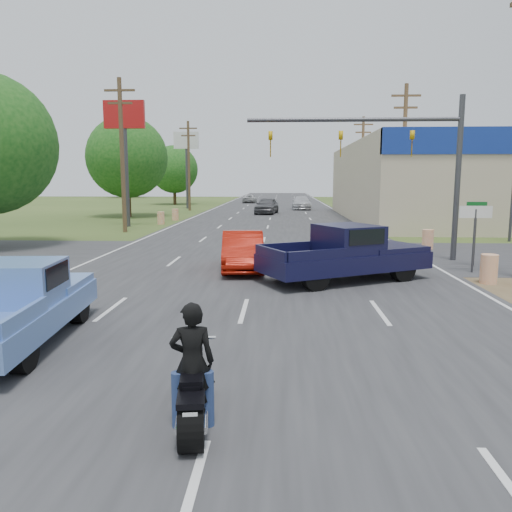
# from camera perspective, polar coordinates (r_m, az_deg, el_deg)

# --- Properties ---
(ground) EXTENTS (200.00, 200.00, 0.00)m
(ground) POSITION_cam_1_polar(r_m,az_deg,el_deg) (6.10, -7.64, -26.14)
(ground) COLOR #2F441B
(ground) RESTS_ON ground
(main_road) EXTENTS (15.00, 180.00, 0.02)m
(main_road) POSITION_cam_1_polar(r_m,az_deg,el_deg) (45.06, 1.62, 4.27)
(main_road) COLOR #2D2D30
(main_road) RESTS_ON ground
(cross_road) EXTENTS (120.00, 10.00, 0.02)m
(cross_road) POSITION_cam_1_polar(r_m,az_deg,el_deg) (23.20, 0.43, 0.09)
(cross_road) COLOR #2D2D30
(cross_road) RESTS_ON ground
(utility_pole_2) EXTENTS (2.00, 0.28, 10.00)m
(utility_pole_2) POSITION_cam_1_polar(r_m,az_deg,el_deg) (36.96, 16.52, 11.19)
(utility_pole_2) COLOR #4C3823
(utility_pole_2) RESTS_ON ground
(utility_pole_3) EXTENTS (2.00, 0.28, 10.00)m
(utility_pole_3) POSITION_cam_1_polar(r_m,az_deg,el_deg) (54.62, 12.05, 10.43)
(utility_pole_3) COLOR #4C3823
(utility_pole_3) RESTS_ON ground
(utility_pole_5) EXTENTS (2.00, 0.28, 10.00)m
(utility_pole_5) POSITION_cam_1_polar(r_m,az_deg,el_deg) (34.59, -15.07, 11.45)
(utility_pole_5) COLOR #4C3823
(utility_pole_5) RESTS_ON ground
(utility_pole_6) EXTENTS (2.00, 0.28, 10.00)m
(utility_pole_6) POSITION_cam_1_polar(r_m,az_deg,el_deg) (57.90, -7.68, 10.43)
(utility_pole_6) COLOR #4C3823
(utility_pole_6) RESTS_ON ground
(tree_1) EXTENTS (7.56, 7.56, 9.36)m
(tree_1) POSITION_cam_1_polar(r_m,az_deg,el_deg) (49.14, -14.53, 10.86)
(tree_1) COLOR #422D19
(tree_1) RESTS_ON ground
(tree_2) EXTENTS (6.72, 6.72, 8.32)m
(tree_2) POSITION_cam_1_polar(r_m,az_deg,el_deg) (72.54, -9.34, 9.74)
(tree_2) COLOR #422D19
(tree_2) RESTS_ON ground
(tree_5) EXTENTS (7.98, 7.98, 9.88)m
(tree_5) POSITION_cam_1_polar(r_m,az_deg,el_deg) (104.07, 19.34, 9.53)
(tree_5) COLOR #422D19
(tree_5) RESTS_ON ground
(tree_6) EXTENTS (8.82, 8.82, 10.92)m
(tree_6) POSITION_cam_1_polar(r_m,az_deg,el_deg) (104.65, -14.58, 10.07)
(tree_6) COLOR #422D19
(tree_6) RESTS_ON ground
(barrel_0) EXTENTS (0.56, 0.56, 1.00)m
(barrel_0) POSITION_cam_1_polar(r_m,az_deg,el_deg) (18.56, 25.08, -1.36)
(barrel_0) COLOR orange
(barrel_0) RESTS_ON ground
(barrel_1) EXTENTS (0.56, 0.56, 1.00)m
(barrel_1) POSITION_cam_1_polar(r_m,az_deg,el_deg) (26.64, 19.04, 1.80)
(barrel_1) COLOR orange
(barrel_1) RESTS_ON ground
(barrel_2) EXTENTS (0.56, 0.56, 1.00)m
(barrel_2) POSITION_cam_1_polar(r_m,az_deg,el_deg) (40.16, -10.82, 4.29)
(barrel_2) COLOR orange
(barrel_2) RESTS_ON ground
(barrel_3) EXTENTS (0.56, 0.56, 1.00)m
(barrel_3) POSITION_cam_1_polar(r_m,az_deg,el_deg) (43.99, -9.21, 4.70)
(barrel_3) COLOR orange
(barrel_3) RESTS_ON ground
(pole_sign_left_near) EXTENTS (3.00, 0.35, 9.20)m
(pole_sign_left_near) POSITION_cam_1_polar(r_m,az_deg,el_deg) (38.83, -14.77, 13.87)
(pole_sign_left_near) COLOR #3F3F44
(pole_sign_left_near) RESTS_ON ground
(pole_sign_left_far) EXTENTS (3.00, 0.35, 9.20)m
(pole_sign_left_far) POSITION_cam_1_polar(r_m,az_deg,el_deg) (62.10, -7.96, 12.02)
(pole_sign_left_far) COLOR #3F3F44
(pole_sign_left_far) RESTS_ON ground
(lane_sign) EXTENTS (1.20, 0.08, 2.52)m
(lane_sign) POSITION_cam_1_polar(r_m,az_deg,el_deg) (20.31, 23.75, 3.51)
(lane_sign) COLOR #3F3F44
(lane_sign) RESTS_ON ground
(street_name_sign) EXTENTS (0.80, 0.08, 2.61)m
(street_name_sign) POSITION_cam_1_polar(r_m,az_deg,el_deg) (21.94, 23.79, 3.07)
(street_name_sign) COLOR #3F3F44
(street_name_sign) RESTS_ON ground
(signal_mast) EXTENTS (9.12, 0.40, 7.00)m
(signal_mast) POSITION_cam_1_polar(r_m,az_deg,el_deg) (22.48, 15.65, 11.76)
(signal_mast) COLOR #3F3F44
(signal_mast) RESTS_ON ground
(red_convertible) EXTENTS (1.97, 4.62, 1.48)m
(red_convertible) POSITION_cam_1_polar(r_m,az_deg,el_deg) (19.38, -1.52, 0.57)
(red_convertible) COLOR #961306
(red_convertible) RESTS_ON ground
(motorcycle) EXTENTS (0.73, 2.18, 1.10)m
(motorcycle) POSITION_cam_1_polar(r_m,az_deg,el_deg) (7.28, -7.25, -15.59)
(motorcycle) COLOR black
(motorcycle) RESTS_ON ground
(rider) EXTENTS (0.68, 0.49, 1.72)m
(rider) POSITION_cam_1_polar(r_m,az_deg,el_deg) (7.19, -7.29, -12.70)
(rider) COLOR black
(rider) RESTS_ON ground
(blue_pickup) EXTENTS (2.51, 5.50, 1.77)m
(blue_pickup) POSITION_cam_1_polar(r_m,az_deg,el_deg) (11.86, -25.88, -4.77)
(blue_pickup) COLOR black
(blue_pickup) RESTS_ON ground
(navy_pickup) EXTENTS (6.24, 4.76, 1.95)m
(navy_pickup) POSITION_cam_1_polar(r_m,az_deg,el_deg) (17.54, 10.48, 0.37)
(navy_pickup) COLOR black
(navy_pickup) RESTS_ON ground
(distant_car_grey) EXTENTS (2.69, 5.21, 1.69)m
(distant_car_grey) POSITION_cam_1_polar(r_m,az_deg,el_deg) (51.67, 1.23, 5.77)
(distant_car_grey) COLOR #4F4F53
(distant_car_grey) RESTS_ON ground
(distant_car_silver) EXTENTS (2.21, 5.43, 1.57)m
(distant_car_silver) POSITION_cam_1_polar(r_m,az_deg,el_deg) (59.88, 5.20, 6.08)
(distant_car_silver) COLOR silver
(distant_car_silver) RESTS_ON ground
(distant_car_white) EXTENTS (2.04, 4.40, 1.22)m
(distant_car_white) POSITION_cam_1_polar(r_m,az_deg,el_deg) (76.85, -0.73, 6.55)
(distant_car_white) COLOR #B8B8B8
(distant_car_white) RESTS_ON ground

